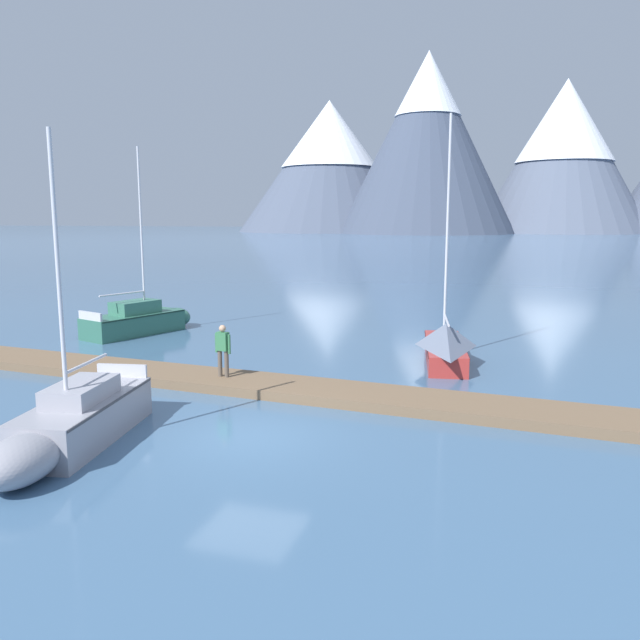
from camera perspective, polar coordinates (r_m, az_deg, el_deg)
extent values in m
plane|color=#426689|center=(15.93, -6.48, -10.48)|extent=(700.00, 700.00, 0.00)
cone|color=#4C566B|center=(251.48, 0.86, 13.72)|extent=(70.66, 70.66, 49.85)
cone|color=white|center=(252.74, 0.87, 16.50)|extent=(37.73, 37.73, 25.35)
cone|color=#424C60|center=(228.56, 9.68, 15.49)|extent=(61.62, 61.62, 61.38)
cone|color=white|center=(231.62, 9.82, 20.39)|extent=(22.82, 22.82, 21.65)
cone|color=slate|center=(249.43, 21.25, 13.63)|extent=(60.70, 60.70, 54.08)
cone|color=white|center=(250.83, 21.42, 16.47)|extent=(34.35, 34.35, 29.15)
cube|color=brown|center=(19.44, -1.75, -6.30)|extent=(29.91, 4.35, 0.30)
cylinder|color=#38383D|center=(18.63, -2.87, -7.09)|extent=(28.58, 2.38, 0.24)
cylinder|color=#38383D|center=(20.27, -0.72, -5.73)|extent=(28.58, 2.38, 0.24)
cube|color=#336B56|center=(30.41, -16.52, -0.36)|extent=(3.15, 5.01, 0.97)
ellipsoid|color=#336B56|center=(32.02, -12.89, 0.26)|extent=(1.81, 1.67, 0.92)
cube|color=#163027|center=(30.34, -16.56, 0.47)|extent=(3.16, 4.94, 0.06)
cylinder|color=silver|center=(30.43, -15.91, 7.78)|extent=(0.10, 0.10, 7.59)
cylinder|color=silver|center=(29.88, -17.49, 2.29)|extent=(0.85, 2.33, 0.08)
cube|color=#3A7560|center=(30.37, -16.41, 1.13)|extent=(1.83, 2.40, 0.59)
cube|color=silver|center=(29.00, -20.12, 0.34)|extent=(1.52, 0.60, 0.36)
cube|color=#93939E|center=(16.52, -20.54, -8.43)|extent=(2.30, 4.67, 1.02)
ellipsoid|color=#93939E|center=(14.39, -25.46, -11.37)|extent=(1.68, 2.37, 0.97)
cube|color=#424247|center=(16.38, -20.63, -6.86)|extent=(2.32, 4.59, 0.06)
cylinder|color=silver|center=(15.17, -22.65, 3.98)|extent=(0.10, 0.10, 6.27)
cylinder|color=silver|center=(16.39, -20.40, -3.70)|extent=(0.42, 2.01, 0.08)
cube|color=#A0A0AB|center=(16.22, -20.87, -6.08)|extent=(1.42, 2.17, 0.44)
cube|color=silver|center=(18.19, -17.52, -4.40)|extent=(1.40, 0.34, 0.36)
cube|color=#B2332D|center=(24.15, 11.24, -2.88)|extent=(2.16, 5.43, 0.72)
ellipsoid|color=#B2332D|center=(26.96, 10.91, -1.61)|extent=(1.32, 1.42, 0.68)
cube|color=#501614|center=(24.09, 11.26, -2.14)|extent=(2.18, 5.33, 0.06)
cylinder|color=silver|center=(24.41, 11.48, 8.08)|extent=(0.10, 0.10, 8.44)
cylinder|color=silver|center=(23.38, 11.41, 0.02)|extent=(0.50, 2.62, 0.08)
pyramid|color=slate|center=(23.62, 11.35, -1.27)|extent=(2.24, 4.43, 0.81)
cylinder|color=brown|center=(20.39, -8.47, -3.97)|extent=(0.14, 0.14, 0.86)
cylinder|color=brown|center=(20.55, -9.06, -3.89)|extent=(0.14, 0.14, 0.86)
cube|color=#387A4C|center=(20.32, -8.81, -1.93)|extent=(0.41, 0.29, 0.60)
sphere|color=tan|center=(20.24, -8.84, -0.76)|extent=(0.22, 0.22, 0.22)
cylinder|color=#387A4C|center=(20.19, -8.24, -2.19)|extent=(0.09, 0.09, 0.62)
cylinder|color=#387A4C|center=(20.48, -9.37, -2.05)|extent=(0.09, 0.09, 0.62)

